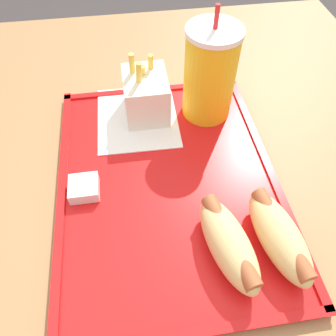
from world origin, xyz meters
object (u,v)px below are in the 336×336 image
hot_dog_near (229,243)px  soda_cup (210,74)px  hot_dog_far (280,236)px  sauce_cup_mayo (84,188)px  fries_carton (146,95)px

hot_dog_near → soda_cup: bearing=173.2°
soda_cup → hot_dog_near: soda_cup is taller
soda_cup → hot_dog_far: size_ratio=1.35×
hot_dog_far → soda_cup: bearing=-172.8°
sauce_cup_mayo → hot_dog_near: bearing=56.1°
hot_dog_far → hot_dog_near: bearing=-90.0°
soda_cup → sauce_cup_mayo: (0.15, -0.22, -0.07)m
hot_dog_far → hot_dog_near: same height
soda_cup → sauce_cup_mayo: size_ratio=4.48×
soda_cup → sauce_cup_mayo: bearing=-55.6°
hot_dog_near → sauce_cup_mayo: size_ratio=3.35×
fries_carton → sauce_cup_mayo: fries_carton is taller
hot_dog_near → fries_carton: 0.29m
fries_carton → soda_cup: bearing=84.1°
soda_cup → fries_carton: bearing=-95.9°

